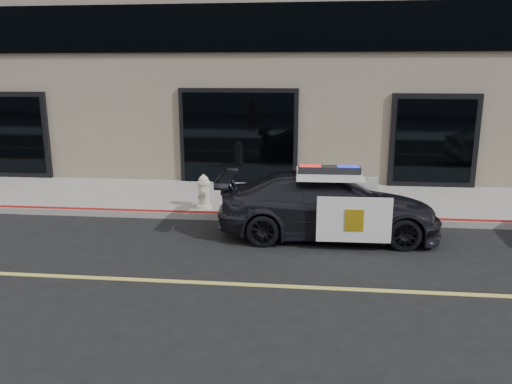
# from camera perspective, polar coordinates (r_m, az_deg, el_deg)

# --- Properties ---
(ground) EXTENTS (120.00, 120.00, 0.00)m
(ground) POSITION_cam_1_polar(r_m,az_deg,el_deg) (8.11, -1.90, -10.52)
(ground) COLOR black
(ground) RESTS_ON ground
(sidewalk_n) EXTENTS (60.00, 3.50, 0.15)m
(sidewalk_n) POSITION_cam_1_polar(r_m,az_deg,el_deg) (13.04, 1.32, -0.84)
(sidewalk_n) COLOR gray
(sidewalk_n) RESTS_ON ground
(police_car) EXTENTS (2.16, 4.57, 1.47)m
(police_car) POSITION_cam_1_polar(r_m,az_deg,el_deg) (10.32, 8.23, -1.47)
(police_car) COLOR black
(police_car) RESTS_ON ground
(fire_hydrant) EXTENTS (0.37, 0.51, 0.81)m
(fire_hydrant) POSITION_cam_1_polar(r_m,az_deg,el_deg) (11.88, -5.99, -0.07)
(fire_hydrant) COLOR beige
(fire_hydrant) RESTS_ON sidewalk_n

